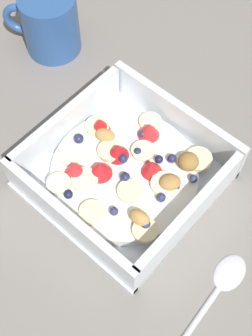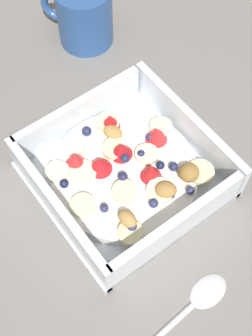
{
  "view_description": "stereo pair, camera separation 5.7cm",
  "coord_description": "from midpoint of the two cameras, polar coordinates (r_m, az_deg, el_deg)",
  "views": [
    {
      "loc": [
        -0.17,
        0.21,
        0.52
      ],
      "look_at": [
        0.02,
        -0.0,
        0.03
      ],
      "focal_mm": 50.61,
      "sensor_mm": 36.0,
      "label": 1
    },
    {
      "loc": [
        -0.21,
        0.17,
        0.52
      ],
      "look_at": [
        0.02,
        -0.0,
        0.03
      ],
      "focal_mm": 50.61,
      "sensor_mm": 36.0,
      "label": 2
    }
  ],
  "objects": [
    {
      "name": "spoon",
      "position": [
        0.54,
        7.96,
        -14.63
      ],
      "size": [
        0.03,
        0.17,
        0.01
      ],
      "color": "silver",
      "rests_on": "ground"
    },
    {
      "name": "coffee_mug",
      "position": [
        0.71,
        -11.6,
        16.54
      ],
      "size": [
        0.1,
        0.08,
        0.09
      ],
      "color": "#2D5699",
      "rests_on": "ground"
    },
    {
      "name": "ground_plane",
      "position": [
        0.59,
        -1.84,
        -2.73
      ],
      "size": [
        2.4,
        2.4,
        0.0
      ],
      "primitive_type": "plane",
      "color": "gray"
    },
    {
      "name": "fruit_bowl",
      "position": [
        0.58,
        -2.81,
        -0.65
      ],
      "size": [
        0.2,
        0.2,
        0.06
      ],
      "color": "white",
      "rests_on": "ground"
    }
  ]
}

